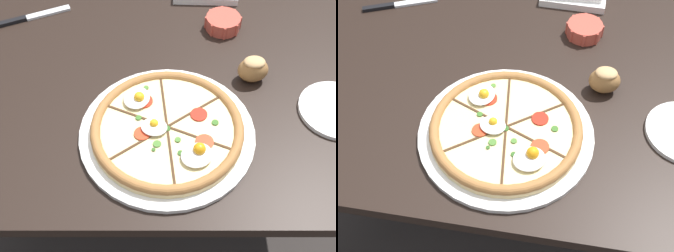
% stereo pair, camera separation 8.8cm
% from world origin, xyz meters
% --- Properties ---
extents(ground_plane, '(12.00, 12.00, 0.00)m').
position_xyz_m(ground_plane, '(0.00, 0.00, 0.00)').
color(ground_plane, '#2D2826').
extents(dining_table, '(1.31, 0.89, 0.75)m').
position_xyz_m(dining_table, '(0.00, 0.00, 0.65)').
color(dining_table, black).
rests_on(dining_table, ground_plane).
extents(pizza, '(0.38, 0.38, 0.06)m').
position_xyz_m(pizza, '(0.03, -0.22, 0.77)').
color(pizza, white).
rests_on(pizza, dining_table).
extents(ramekin_bowl, '(0.10, 0.10, 0.04)m').
position_xyz_m(ramekin_bowl, '(0.17, 0.13, 0.77)').
color(ramekin_bowl, '#C64C3D').
rests_on(ramekin_bowl, dining_table).
extents(bread_piece_near, '(0.07, 0.06, 0.06)m').
position_xyz_m(bread_piece_near, '(0.23, -0.06, 0.79)').
color(bread_piece_near, olive).
rests_on(bread_piece_near, dining_table).
extents(knife_main, '(0.20, 0.10, 0.01)m').
position_xyz_m(knife_main, '(-0.34, 0.18, 0.76)').
color(knife_main, silver).
rests_on(knife_main, dining_table).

